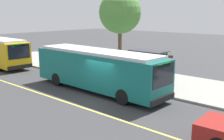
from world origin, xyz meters
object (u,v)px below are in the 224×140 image
object	(u,v)px
transit_bus_main	(98,69)
route_sign_post	(170,67)
waiting_bench	(151,75)
pedestrian_commuter	(146,73)

from	to	relation	value
transit_bus_main	route_sign_post	bearing A→B (deg)	29.96
waiting_bench	route_sign_post	distance (m)	3.61
route_sign_post	pedestrian_commuter	world-z (taller)	route_sign_post
transit_bus_main	route_sign_post	size ratio (longest dim) A/B	3.96
waiting_bench	pedestrian_commuter	xyz separation A→B (m)	(0.57, -1.52, 0.48)
route_sign_post	pedestrian_commuter	bearing A→B (deg)	170.62
transit_bus_main	pedestrian_commuter	xyz separation A→B (m)	(2.18, 2.90, -0.50)
waiting_bench	route_sign_post	xyz separation A→B (m)	(2.78, -1.89, 1.32)
waiting_bench	route_sign_post	size ratio (longest dim) A/B	0.57
transit_bus_main	route_sign_post	xyz separation A→B (m)	(4.39, 2.53, 0.34)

